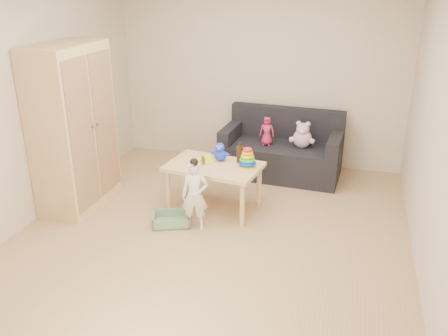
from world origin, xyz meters
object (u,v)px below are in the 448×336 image
(wardrobe, at_px, (73,128))
(toddler, at_px, (195,196))
(sofa, at_px, (281,160))
(play_table, at_px, (214,187))

(wardrobe, height_order, toddler, wardrobe)
(sofa, distance_m, toddler, 1.83)
(sofa, height_order, play_table, play_table)
(wardrobe, bearing_deg, toddler, -9.00)
(wardrobe, xyz_separation_m, play_table, (1.58, 0.26, -0.66))
(wardrobe, height_order, sofa, wardrobe)
(wardrobe, relative_size, toddler, 2.45)
(sofa, bearing_deg, toddler, -107.02)
(toddler, bearing_deg, wardrobe, 158.73)
(play_table, height_order, toddler, toddler)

